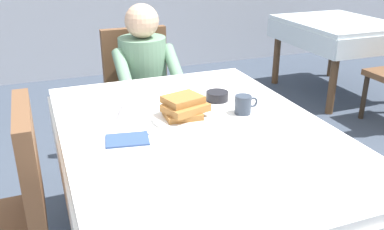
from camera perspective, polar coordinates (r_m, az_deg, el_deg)
dining_table_main at (r=1.82m, az=0.67°, el=-4.41°), size 1.12×1.52×0.74m
chair_diner at (r=2.91m, az=-7.05°, el=3.48°), size 0.44×0.45×0.93m
diner_person at (r=2.72m, az=-6.36°, el=5.22°), size 0.40×0.43×1.12m
chair_left_side at (r=1.79m, az=-23.47°, el=-11.58°), size 0.45×0.44×0.93m
plate_breakfast at (r=1.87m, az=-1.16°, el=-0.31°), size 0.28×0.28×0.02m
breakfast_stack at (r=1.85m, az=-1.10°, el=1.11°), size 0.21×0.20×0.09m
cup_coffee at (r=1.94m, az=6.95°, el=1.42°), size 0.11×0.08×0.08m
bowl_butter at (r=2.09m, az=3.42°, el=2.56°), size 0.11×0.11×0.04m
syrup_pitcher at (r=1.90m, az=-9.20°, el=0.63°), size 0.08×0.08×0.07m
fork_left_of_plate at (r=1.81m, az=-6.62°, el=-1.55°), size 0.03×0.18×0.00m
knife_right_of_plate at (r=1.93m, az=4.36°, el=0.11°), size 0.04×0.20×0.00m
spoon_near_edge at (r=1.64m, az=3.58°, el=-4.10°), size 0.15×0.03×0.00m
napkin_folded at (r=1.70m, az=-8.72°, el=-3.31°), size 0.19×0.15×0.01m
background_table_far at (r=4.48m, az=18.97°, el=10.47°), size 0.92×1.12×0.74m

